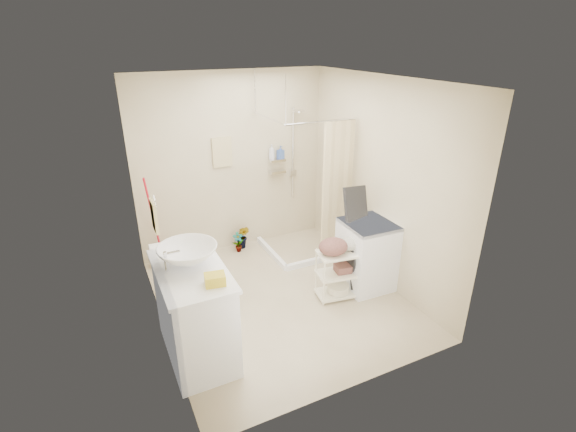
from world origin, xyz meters
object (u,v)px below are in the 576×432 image
(toilet, at_px, (184,271))
(washing_machine, at_px, (367,254))
(vanity, at_px, (195,312))
(laundry_rack, at_px, (339,270))

(toilet, relative_size, washing_machine, 0.82)
(vanity, xyz_separation_m, washing_machine, (2.30, 0.31, -0.05))
(toilet, bearing_deg, vanity, 176.23)
(toilet, distance_m, laundry_rack, 1.90)
(vanity, relative_size, washing_machine, 1.26)
(vanity, height_order, toilet, vanity)
(toilet, xyz_separation_m, washing_machine, (2.18, -0.74, 0.08))
(laundry_rack, bearing_deg, washing_machine, 17.78)
(vanity, bearing_deg, laundry_rack, 7.34)
(washing_machine, bearing_deg, toilet, 163.40)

